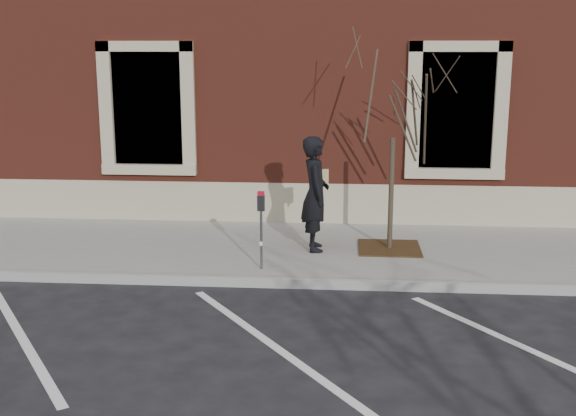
{
  "coord_description": "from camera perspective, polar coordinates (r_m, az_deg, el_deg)",
  "views": [
    {
      "loc": [
        0.87,
        -10.51,
        3.61
      ],
      "look_at": [
        0.0,
        0.6,
        1.1
      ],
      "focal_mm": 45.0,
      "sensor_mm": 36.0,
      "label": 1
    }
  ],
  "objects": [
    {
      "name": "ground",
      "position": [
        11.14,
        -0.24,
        -6.21
      ],
      "size": [
        120.0,
        120.0,
        0.0
      ],
      "primitive_type": "plane",
      "color": "#28282B",
      "rests_on": "ground"
    },
    {
      "name": "sidewalk_near",
      "position": [
        12.79,
        0.4,
        -3.35
      ],
      "size": [
        40.0,
        3.5,
        0.15
      ],
      "primitive_type": "cube",
      "color": "#9F9F96",
      "rests_on": "ground"
    },
    {
      "name": "curb_near",
      "position": [
        11.07,
        -0.26,
        -5.92
      ],
      "size": [
        40.0,
        0.12,
        0.15
      ],
      "primitive_type": "cube",
      "color": "#9E9E99",
      "rests_on": "ground"
    },
    {
      "name": "parking_stripes",
      "position": [
        9.1,
        -1.4,
        -10.67
      ],
      "size": [
        28.0,
        4.4,
        0.01
      ],
      "primitive_type": null,
      "color": "silver",
      "rests_on": "ground"
    },
    {
      "name": "building_civic",
      "position": [
        18.27,
        1.8,
        13.91
      ],
      "size": [
        40.0,
        8.62,
        8.0
      ],
      "color": "maroon",
      "rests_on": "ground"
    },
    {
      "name": "man",
      "position": [
        12.33,
        2.16,
        1.13
      ],
      "size": [
        0.57,
        0.78,
        1.98
      ],
      "primitive_type": "imported",
      "rotation": [
        0.0,
        0.0,
        1.71
      ],
      "color": "black",
      "rests_on": "sidewalk_near"
    },
    {
      "name": "parking_meter",
      "position": [
        11.26,
        -2.14,
        -0.61
      ],
      "size": [
        0.11,
        0.09,
        1.25
      ],
      "rotation": [
        0.0,
        0.0,
        0.02
      ],
      "color": "#595B60",
      "rests_on": "sidewalk_near"
    },
    {
      "name": "tree_grate",
      "position": [
        12.72,
        8.01,
        -3.15
      ],
      "size": [
        1.07,
        1.07,
        0.03
      ],
      "primitive_type": "cube",
      "color": "#452D16",
      "rests_on": "sidewalk_near"
    },
    {
      "name": "sapling",
      "position": [
        12.29,
        8.37,
        7.92
      ],
      "size": [
        2.11,
        2.11,
        3.52
      ],
      "color": "#403226",
      "rests_on": "sidewalk_near"
    }
  ]
}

